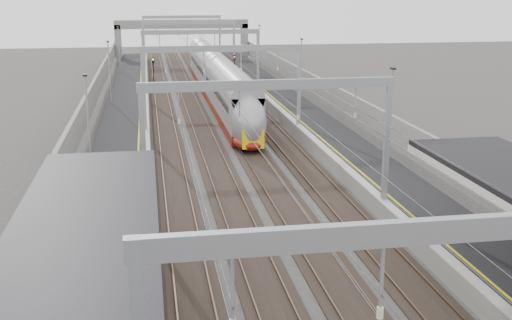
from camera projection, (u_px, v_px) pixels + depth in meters
name	position (u px, v px, depth m)	size (l,w,h in m)	color
platform_left	(125.00, 129.00, 54.18)	(4.00, 120.00, 1.00)	black
platform_right	(309.00, 122.00, 56.75)	(4.00, 120.00, 1.00)	black
tracks	(219.00, 130.00, 55.58)	(11.40, 140.00, 0.20)	black
overhead_line	(211.00, 52.00, 60.30)	(13.00, 140.00, 6.60)	#909398
overbridge	(182.00, 30.00, 106.59)	(22.00, 2.20, 6.90)	slate
wall_left	(85.00, 117.00, 53.38)	(0.30, 120.00, 3.20)	slate
wall_right	(344.00, 109.00, 56.98)	(0.30, 120.00, 3.20)	slate
train	(219.00, 85.00, 67.85)	(2.61, 47.62, 4.14)	maroon
signal_green	(153.00, 66.00, 81.52)	(0.32, 0.32, 3.48)	black
signal_red_near	(221.00, 66.00, 80.83)	(0.32, 0.32, 3.48)	black
signal_red_far	(234.00, 63.00, 84.41)	(0.32, 0.32, 3.48)	black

